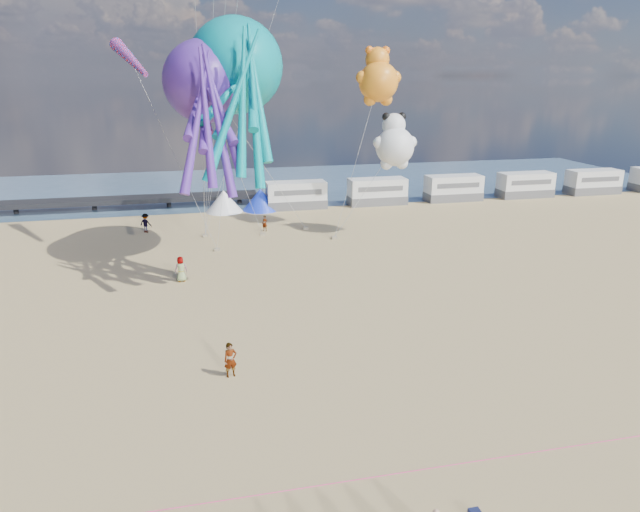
{
  "coord_description": "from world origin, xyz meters",
  "views": [
    {
      "loc": [
        -5.22,
        -21.77,
        14.21
      ],
      "look_at": [
        1.06,
        6.0,
        5.2
      ],
      "focal_mm": 32.0,
      "sensor_mm": 36.0,
      "label": 1
    }
  ],
  "objects_px": {
    "kite_octopus_purple": "(204,81)",
    "windsock_left": "(130,59)",
    "motorhome_4": "(593,182)",
    "sandbag_b": "(262,234)",
    "windsock_mid": "(204,77)",
    "motorhome_2": "(453,188)",
    "standing_person": "(230,360)",
    "motorhome_3": "(525,185)",
    "sandbag_a": "(217,250)",
    "sandbag_c": "(334,238)",
    "beachgoer_0": "(181,269)",
    "kite_teddy_orange": "(378,82)",
    "motorhome_0": "(296,195)",
    "beachgoer_2": "(146,223)",
    "kite_panda": "(395,147)",
    "motorhome_1": "(377,191)",
    "kite_octopus_teal": "(235,66)",
    "windsock_right": "(203,112)",
    "sandbag_e": "(205,235)",
    "beachgoer_5": "(265,223)",
    "tent_blue": "(261,199)",
    "sandbag_d": "(306,228)"
  },
  "relations": [
    {
      "from": "sandbag_a",
      "to": "motorhome_4",
      "type": "bearing_deg",
      "value": 17.11
    },
    {
      "from": "standing_person",
      "to": "motorhome_4",
      "type": "bearing_deg",
      "value": 23.08
    },
    {
      "from": "sandbag_b",
      "to": "kite_octopus_purple",
      "type": "height_order",
      "value": "kite_octopus_purple"
    },
    {
      "from": "motorhome_1",
      "to": "motorhome_4",
      "type": "xyz_separation_m",
      "value": [
        28.5,
        0.0,
        0.0
      ]
    },
    {
      "from": "motorhome_3",
      "to": "sandbag_c",
      "type": "relative_size",
      "value": 13.2
    },
    {
      "from": "motorhome_1",
      "to": "motorhome_3",
      "type": "distance_m",
      "value": 19.0
    },
    {
      "from": "kite_octopus_purple",
      "to": "sandbag_a",
      "type": "bearing_deg",
      "value": 74.83
    },
    {
      "from": "motorhome_3",
      "to": "sandbag_c",
      "type": "bearing_deg",
      "value": -154.24
    },
    {
      "from": "sandbag_b",
      "to": "kite_teddy_orange",
      "type": "distance_m",
      "value": 17.35
    },
    {
      "from": "motorhome_1",
      "to": "windsock_left",
      "type": "height_order",
      "value": "windsock_left"
    },
    {
      "from": "motorhome_1",
      "to": "motorhome_3",
      "type": "bearing_deg",
      "value": 0.0
    },
    {
      "from": "standing_person",
      "to": "kite_teddy_orange",
      "type": "distance_m",
      "value": 32.35
    },
    {
      "from": "beachgoer_0",
      "to": "kite_octopus_purple",
      "type": "bearing_deg",
      "value": -132.06
    },
    {
      "from": "sandbag_b",
      "to": "windsock_mid",
      "type": "xyz_separation_m",
      "value": [
        -4.76,
        -8.09,
        14.0
      ]
    },
    {
      "from": "motorhome_2",
      "to": "beachgoer_2",
      "type": "height_order",
      "value": "motorhome_2"
    },
    {
      "from": "kite_octopus_purple",
      "to": "windsock_mid",
      "type": "bearing_deg",
      "value": -98.55
    },
    {
      "from": "kite_teddy_orange",
      "to": "sandbag_b",
      "type": "bearing_deg",
      "value": 172.67
    },
    {
      "from": "beachgoer_2",
      "to": "kite_panda",
      "type": "xyz_separation_m",
      "value": [
        22.39,
        -6.16,
        7.28
      ]
    },
    {
      "from": "sandbag_b",
      "to": "sandbag_e",
      "type": "relative_size",
      "value": 1.0
    },
    {
      "from": "tent_blue",
      "to": "windsock_mid",
      "type": "distance_m",
      "value": 23.45
    },
    {
      "from": "beachgoer_0",
      "to": "kite_teddy_orange",
      "type": "height_order",
      "value": "kite_teddy_orange"
    },
    {
      "from": "motorhome_4",
      "to": "windsock_left",
      "type": "relative_size",
      "value": 0.94
    },
    {
      "from": "motorhome_2",
      "to": "beachgoer_0",
      "type": "bearing_deg",
      "value": -145.39
    },
    {
      "from": "motorhome_3",
      "to": "sandbag_a",
      "type": "distance_m",
      "value": 40.79
    },
    {
      "from": "motorhome_2",
      "to": "kite_octopus_purple",
      "type": "xyz_separation_m",
      "value": [
        -28.92,
        -17.87,
        12.34
      ]
    },
    {
      "from": "motorhome_0",
      "to": "beachgoer_2",
      "type": "relative_size",
      "value": 3.61
    },
    {
      "from": "motorhome_0",
      "to": "sandbag_e",
      "type": "height_order",
      "value": "motorhome_0"
    },
    {
      "from": "windsock_mid",
      "to": "sandbag_b",
      "type": "bearing_deg",
      "value": 36.01
    },
    {
      "from": "kite_octopus_teal",
      "to": "windsock_right",
      "type": "height_order",
      "value": "kite_octopus_teal"
    },
    {
      "from": "beachgoer_2",
      "to": "kite_octopus_teal",
      "type": "distance_m",
      "value": 18.94
    },
    {
      "from": "standing_person",
      "to": "sandbag_a",
      "type": "height_order",
      "value": "standing_person"
    },
    {
      "from": "sandbag_c",
      "to": "kite_panda",
      "type": "distance_m",
      "value": 9.77
    },
    {
      "from": "motorhome_3",
      "to": "kite_octopus_purple",
      "type": "xyz_separation_m",
      "value": [
        -38.42,
        -17.87,
        12.34
      ]
    },
    {
      "from": "beachgoer_2",
      "to": "sandbag_e",
      "type": "height_order",
      "value": "beachgoer_2"
    },
    {
      "from": "motorhome_2",
      "to": "motorhome_4",
      "type": "xyz_separation_m",
      "value": [
        19.0,
        0.0,
        0.0
      ]
    },
    {
      "from": "kite_teddy_orange",
      "to": "kite_panda",
      "type": "bearing_deg",
      "value": -71.15
    },
    {
      "from": "motorhome_0",
      "to": "sandbag_e",
      "type": "bearing_deg",
      "value": -136.58
    },
    {
      "from": "sandbag_d",
      "to": "kite_teddy_orange",
      "type": "distance_m",
      "value": 15.13
    },
    {
      "from": "beachgoer_0",
      "to": "kite_teddy_orange",
      "type": "xyz_separation_m",
      "value": [
        18.06,
        10.69,
        12.78
      ]
    },
    {
      "from": "windsock_right",
      "to": "sandbag_a",
      "type": "bearing_deg",
      "value": 65.33
    },
    {
      "from": "beachgoer_5",
      "to": "kite_panda",
      "type": "relative_size",
      "value": 0.25
    },
    {
      "from": "motorhome_0",
      "to": "sandbag_b",
      "type": "bearing_deg",
      "value": -115.99
    },
    {
      "from": "standing_person",
      "to": "windsock_left",
      "type": "bearing_deg",
      "value": 88.62
    },
    {
      "from": "kite_octopus_purple",
      "to": "windsock_left",
      "type": "xyz_separation_m",
      "value": [
        -5.4,
        5.41,
        1.66
      ]
    },
    {
      "from": "windsock_mid",
      "to": "motorhome_2",
      "type": "bearing_deg",
      "value": 9.33
    },
    {
      "from": "motorhome_0",
      "to": "motorhome_3",
      "type": "height_order",
      "value": "same"
    },
    {
      "from": "kite_octopus_teal",
      "to": "kite_octopus_purple",
      "type": "height_order",
      "value": "kite_octopus_teal"
    },
    {
      "from": "sandbag_b",
      "to": "kite_octopus_teal",
      "type": "relative_size",
      "value": 0.04
    },
    {
      "from": "sandbag_e",
      "to": "windsock_mid",
      "type": "bearing_deg",
      "value": -87.02
    },
    {
      "from": "beachgoer_0",
      "to": "sandbag_a",
      "type": "distance_m",
      "value": 7.68
    }
  ]
}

